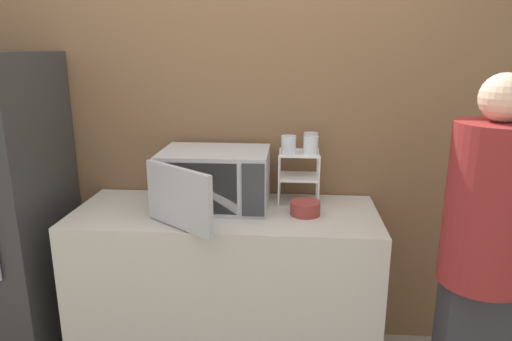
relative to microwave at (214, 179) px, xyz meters
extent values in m
cube|color=brown|center=(0.07, 0.30, 0.22)|extent=(8.00, 0.06, 2.60)
cube|color=#B7B2A8|center=(0.07, -0.06, -0.62)|extent=(1.62, 0.64, 0.93)
cube|color=#ADADB2|center=(0.01, 0.02, 0.00)|extent=(0.57, 0.40, 0.31)
cube|color=#B7B2A8|center=(-0.06, -0.17, 0.00)|extent=(0.41, 0.01, 0.27)
cube|color=#333338|center=(0.23, -0.18, 0.00)|extent=(0.11, 0.01, 0.27)
cube|color=#ADADB2|center=(-0.11, -0.33, 0.00)|extent=(0.38, 0.29, 0.30)
cylinder|color=white|center=(0.35, 0.03, -0.01)|extent=(0.01, 0.01, 0.29)
cylinder|color=white|center=(0.57, 0.03, -0.01)|extent=(0.01, 0.01, 0.29)
cylinder|color=white|center=(0.35, 0.23, -0.01)|extent=(0.01, 0.01, 0.29)
cylinder|color=white|center=(0.57, 0.23, -0.01)|extent=(0.01, 0.01, 0.29)
cube|color=white|center=(0.46, 0.13, -0.01)|extent=(0.22, 0.20, 0.01)
cube|color=white|center=(0.46, 0.13, 0.12)|extent=(0.22, 0.20, 0.01)
cylinder|color=silver|center=(0.40, 0.07, 0.18)|extent=(0.08, 0.08, 0.10)
cylinder|color=silver|center=(0.52, 0.18, 0.18)|extent=(0.08, 0.08, 0.10)
cylinder|color=silver|center=(0.52, 0.08, 0.18)|extent=(0.08, 0.08, 0.10)
cylinder|color=maroon|center=(0.49, -0.09, -0.15)|extent=(0.09, 0.09, 0.01)
cylinder|color=maroon|center=(0.49, -0.09, -0.12)|extent=(0.16, 0.16, 0.07)
cylinder|color=maroon|center=(1.25, -0.45, 0.05)|extent=(0.36, 0.36, 0.70)
sphere|color=beige|center=(1.25, -0.45, 0.50)|extent=(0.20, 0.20, 0.20)
cube|color=#2D2D2D|center=(-1.20, -0.07, -0.21)|extent=(0.62, 0.65, 1.75)
camera|label=1|loc=(0.42, -2.34, 0.68)|focal=32.00mm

